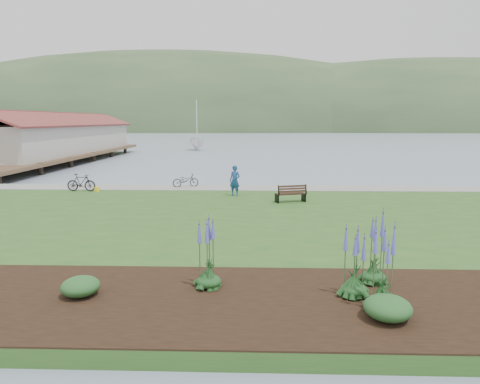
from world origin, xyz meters
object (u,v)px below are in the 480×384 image
object	(u,v)px
park_bench	(291,193)
person	(235,178)
bicycle_a	(186,180)
sailboat	(197,150)

from	to	relation	value
park_bench	person	bearing A→B (deg)	132.08
bicycle_a	sailboat	size ratio (longest dim) A/B	0.07
person	sailboat	distance (m)	43.32
person	sailboat	xyz separation A→B (m)	(-7.66, 42.62, -1.39)
bicycle_a	sailboat	bearing A→B (deg)	-11.66
person	sailboat	bearing A→B (deg)	123.73
park_bench	person	distance (m)	3.49
park_bench	bicycle_a	size ratio (longest dim) A/B	1.00
person	bicycle_a	size ratio (longest dim) A/B	1.22
park_bench	sailboat	xyz separation A→B (m)	(-10.60, 44.42, -0.87)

